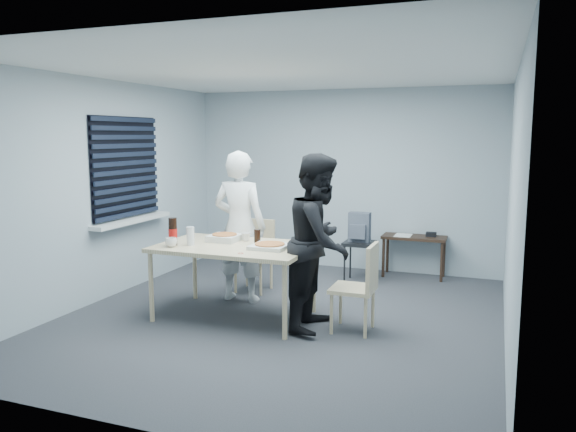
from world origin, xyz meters
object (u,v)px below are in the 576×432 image
at_px(chair_far, 256,250).
at_px(chair_right, 362,282).
at_px(person_black, 320,242).
at_px(side_table, 414,242).
at_px(backpack, 359,228).
at_px(dining_table, 234,251).
at_px(mug_a, 171,242).
at_px(person_white, 240,227).
at_px(mug_b, 246,237).
at_px(stool, 359,250).
at_px(soda_bottle, 173,232).

relative_size(chair_far, chair_right, 1.00).
height_order(person_black, side_table, person_black).
height_order(side_table, backpack, backpack).
bearing_deg(chair_right, dining_table, -179.44).
bearing_deg(dining_table, mug_a, -151.34).
xyz_separation_m(chair_right, backpack, (-0.47, 1.87, 0.22)).
xyz_separation_m(person_white, mug_b, (0.23, -0.33, -0.05)).
relative_size(person_white, person_black, 1.00).
relative_size(dining_table, stool, 2.96).
height_order(person_black, backpack, person_black).
relative_size(chair_far, side_table, 1.03).
bearing_deg(mug_a, side_table, 52.08).
relative_size(dining_table, chair_right, 1.82).
height_order(dining_table, side_table, dining_table).
bearing_deg(chair_far, person_white, -88.67).
bearing_deg(chair_right, person_white, 160.17).
xyz_separation_m(dining_table, soda_bottle, (-0.61, -0.22, 0.20)).
bearing_deg(stool, backpack, -90.00).
bearing_deg(chair_right, mug_b, 169.60).
bearing_deg(dining_table, backpack, 64.23).
bearing_deg(backpack, person_white, -153.33).
distance_m(dining_table, mug_a, 0.67).
xyz_separation_m(dining_table, backpack, (0.91, 1.89, 0.01)).
relative_size(dining_table, soda_bottle, 5.50).
bearing_deg(stool, dining_table, -115.63).
bearing_deg(chair_right, chair_far, 146.23).
relative_size(side_table, backpack, 2.19).
relative_size(chair_far, mug_b, 8.90).
relative_size(side_table, soda_bottle, 2.93).
xyz_separation_m(chair_right, stool, (-0.47, 1.89, -0.08)).
height_order(dining_table, mug_b, mug_b).
relative_size(chair_right, person_white, 0.50).
xyz_separation_m(person_white, person_black, (1.16, -0.58, 0.00)).
height_order(chair_far, person_black, person_black).
distance_m(chair_far, mug_a, 1.48).
bearing_deg(soda_bottle, side_table, 50.63).
distance_m(chair_right, stool, 1.95).
height_order(chair_far, chair_right, same).
height_order(dining_table, mug_a, mug_a).
bearing_deg(side_table, soda_bottle, -129.37).
bearing_deg(mug_b, stool, 61.33).
bearing_deg(soda_bottle, person_black, 8.35).
bearing_deg(backpack, chair_far, -167.33).
distance_m(person_white, soda_bottle, 0.90).
distance_m(chair_right, mug_a, 2.01).
bearing_deg(mug_b, backpack, 61.15).
relative_size(stool, mug_a, 4.44).
relative_size(dining_table, person_white, 0.91).
bearing_deg(mug_a, chair_far, 75.98).
height_order(dining_table, chair_right, chair_right).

